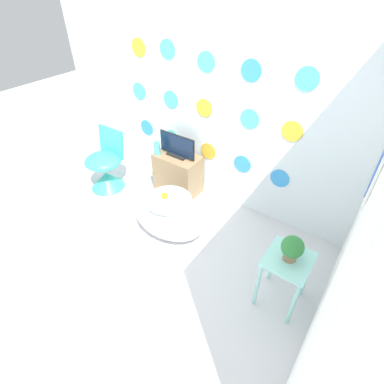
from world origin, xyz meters
The scene contains 11 objects.
ground_plane centered at (0.00, 0.00, 0.00)m, with size 12.00×12.00×0.00m, color silver.
wall_back_dotted centered at (0.00, 1.70, 1.30)m, with size 4.50×0.05×2.60m.
wall_right centered at (1.77, 0.84, 1.31)m, with size 0.06×2.68×2.60m.
bathtub centered at (0.08, 0.84, 0.23)m, with size 0.87×0.60×0.45m.
rubber_duck centered at (0.05, 0.81, 0.49)m, with size 0.07×0.07×0.08m.
chair centered at (-1.12, 1.01, 0.27)m, with size 0.47×0.47×0.78m.
tv_cabinet centered at (-0.29, 1.47, 0.27)m, with size 0.56×0.35×0.53m.
tv centered at (-0.29, 1.47, 0.66)m, with size 0.50×0.12×0.28m.
vase centered at (-0.51, 1.36, 0.61)m, with size 0.08×0.08×0.18m.
side_table centered at (1.42, 0.70, 0.43)m, with size 0.36×0.38×0.55m.
potted_plant_left centered at (1.42, 0.70, 0.68)m, with size 0.18×0.18×0.23m.
Camera 1 is at (1.69, -1.02, 2.42)m, focal length 28.00 mm.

